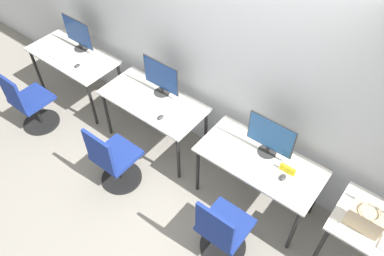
% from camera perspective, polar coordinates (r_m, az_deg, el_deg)
% --- Properties ---
extents(ground_plane, '(20.00, 20.00, 0.00)m').
position_cam_1_polar(ground_plane, '(4.47, -0.99, -8.70)').
color(ground_plane, gray).
extents(wall_back, '(12.00, 0.05, 2.80)m').
position_cam_1_polar(wall_back, '(3.89, 5.76, 10.57)').
color(wall_back, '#B7BCC1').
rests_on(wall_back, ground_plane).
extents(desk_far_left, '(1.27, 0.62, 0.73)m').
position_cam_1_polar(desk_far_left, '(5.35, -17.64, 9.93)').
color(desk_far_left, silver).
rests_on(desk_far_left, ground_plane).
extents(monitor_far_left, '(0.50, 0.19, 0.45)m').
position_cam_1_polar(monitor_far_left, '(5.26, -17.00, 13.57)').
color(monitor_far_left, '#2D2D2D').
rests_on(monitor_far_left, desk_far_left).
extents(keyboard_far_left, '(0.41, 0.16, 0.02)m').
position_cam_1_polar(keyboard_far_left, '(5.25, -19.00, 9.95)').
color(keyboard_far_left, silver).
rests_on(keyboard_far_left, desk_far_left).
extents(mouse_far_left, '(0.06, 0.09, 0.03)m').
position_cam_1_polar(mouse_far_left, '(5.06, -17.09, 9.07)').
color(mouse_far_left, '#333333').
rests_on(mouse_far_left, desk_far_left).
extents(office_chair_far_left, '(0.48, 0.48, 0.91)m').
position_cam_1_polar(office_chair_far_left, '(5.26, -23.44, 3.23)').
color(office_chair_far_left, black).
rests_on(office_chair_far_left, ground_plane).
extents(desk_left, '(1.27, 0.62, 0.73)m').
position_cam_1_polar(desk_left, '(4.45, -5.90, 3.53)').
color(desk_left, silver).
rests_on(desk_left, ground_plane).
extents(monitor_left, '(0.50, 0.19, 0.45)m').
position_cam_1_polar(monitor_left, '(4.33, -4.76, 7.72)').
color(monitor_left, '#2D2D2D').
rests_on(monitor_left, desk_left).
extents(keyboard_left, '(0.41, 0.16, 0.02)m').
position_cam_1_polar(keyboard_left, '(4.31, -7.29, 3.35)').
color(keyboard_left, silver).
rests_on(keyboard_left, desk_left).
extents(mouse_left, '(0.06, 0.09, 0.03)m').
position_cam_1_polar(mouse_left, '(4.15, -4.82, 1.62)').
color(mouse_left, '#333333').
rests_on(mouse_left, desk_left).
extents(office_chair_left, '(0.48, 0.48, 0.91)m').
position_cam_1_polar(office_chair_left, '(4.29, -11.80, -5.04)').
color(office_chair_left, black).
rests_on(office_chair_left, ground_plane).
extents(desk_right, '(1.27, 0.62, 0.73)m').
position_cam_1_polar(desk_right, '(3.88, 10.22, -5.55)').
color(desk_right, silver).
rests_on(desk_right, ground_plane).
extents(monitor_right, '(0.50, 0.19, 0.45)m').
position_cam_1_polar(monitor_right, '(3.73, 11.86, -1.33)').
color(monitor_right, '#2D2D2D').
rests_on(monitor_right, desk_right).
extents(keyboard_right, '(0.41, 0.16, 0.02)m').
position_cam_1_polar(keyboard_right, '(3.77, 9.79, -5.46)').
color(keyboard_right, silver).
rests_on(keyboard_right, desk_right).
extents(mouse_right, '(0.06, 0.09, 0.03)m').
position_cam_1_polar(mouse_right, '(3.71, 13.67, -7.32)').
color(mouse_right, '#333333').
rests_on(mouse_right, desk_right).
extents(office_chair_right, '(0.48, 0.48, 0.91)m').
position_cam_1_polar(office_chair_right, '(3.74, 4.57, -15.57)').
color(office_chair_right, black).
rests_on(office_chair_right, ground_plane).
extents(handbag, '(0.30, 0.18, 0.25)m').
position_cam_1_polar(handbag, '(3.57, 24.92, -12.50)').
color(handbag, tan).
rests_on(handbag, desk_far_right).
extents(placard_right, '(0.16, 0.03, 0.08)m').
position_cam_1_polar(placard_right, '(3.75, 14.36, -6.12)').
color(placard_right, yellow).
rests_on(placard_right, desk_right).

